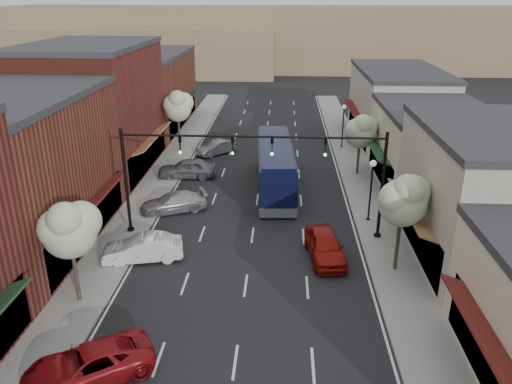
# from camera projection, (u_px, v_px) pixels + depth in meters

# --- Properties ---
(ground) EXTENTS (160.00, 160.00, 0.00)m
(ground) POSITION_uv_depth(u_px,v_px,m) (243.00, 307.00, 24.94)
(ground) COLOR black
(ground) RESTS_ON ground
(sidewalk_left) EXTENTS (2.80, 73.00, 0.15)m
(sidewalk_left) POSITION_uv_depth(u_px,v_px,m) (162.00, 176.00, 42.49)
(sidewalk_left) COLOR gray
(sidewalk_left) RESTS_ON ground
(sidewalk_right) EXTENTS (2.80, 73.00, 0.15)m
(sidewalk_right) POSITION_uv_depth(u_px,v_px,m) (360.00, 180.00, 41.63)
(sidewalk_right) COLOR gray
(sidewalk_right) RESTS_ON ground
(curb_left) EXTENTS (0.25, 73.00, 0.17)m
(curb_left) POSITION_uv_depth(u_px,v_px,m) (178.00, 177.00, 42.42)
(curb_left) COLOR gray
(curb_left) RESTS_ON ground
(curb_right) EXTENTS (0.25, 73.00, 0.17)m
(curb_right) POSITION_uv_depth(u_px,v_px,m) (344.00, 180.00, 41.70)
(curb_right) COLOR gray
(curb_right) RESTS_ON ground
(bldg_left_midnear) EXTENTS (10.14, 14.10, 9.40)m
(bldg_left_midnear) POSITION_uv_depth(u_px,v_px,m) (11.00, 174.00, 29.50)
(bldg_left_midnear) COLOR brown
(bldg_left_midnear) RESTS_ON ground
(bldg_left_midfar) EXTENTS (10.14, 14.10, 10.90)m
(bldg_left_midfar) POSITION_uv_depth(u_px,v_px,m) (93.00, 110.00, 42.20)
(bldg_left_midfar) COLOR maroon
(bldg_left_midfar) RESTS_ON ground
(bldg_left_far) EXTENTS (10.14, 18.10, 8.40)m
(bldg_left_far) POSITION_uv_depth(u_px,v_px,m) (144.00, 90.00, 57.50)
(bldg_left_far) COLOR brown
(bldg_left_far) RESTS_ON ground
(bldg_right_midnear) EXTENTS (9.14, 12.10, 7.90)m
(bldg_right_midnear) POSITION_uv_depth(u_px,v_px,m) (491.00, 196.00, 28.35)
(bldg_right_midnear) COLOR #A8A190
(bldg_right_midnear) RESTS_ON ground
(bldg_right_midfar) EXTENTS (9.14, 12.10, 6.40)m
(bldg_right_midfar) POSITION_uv_depth(u_px,v_px,m) (431.00, 147.00, 39.75)
(bldg_right_midfar) COLOR beige
(bldg_right_midfar) RESTS_ON ground
(bldg_right_far) EXTENTS (9.14, 16.10, 7.40)m
(bldg_right_far) POSITION_uv_depth(u_px,v_px,m) (396.00, 105.00, 52.55)
(bldg_right_far) COLOR #A8A190
(bldg_right_far) RESTS_ON ground
(hill_far) EXTENTS (120.00, 30.00, 12.00)m
(hill_far) POSITION_uv_depth(u_px,v_px,m) (276.00, 37.00, 106.15)
(hill_far) COLOR #7A6647
(hill_far) RESTS_ON ground
(hill_near) EXTENTS (50.00, 20.00, 8.00)m
(hill_near) POSITION_uv_depth(u_px,v_px,m) (147.00, 52.00, 97.05)
(hill_near) COLOR #7A6647
(hill_near) RESTS_ON ground
(signal_mast_right) EXTENTS (8.22, 0.46, 7.00)m
(signal_mast_right) POSITION_uv_depth(u_px,v_px,m) (344.00, 170.00, 30.35)
(signal_mast_right) COLOR black
(signal_mast_right) RESTS_ON ground
(signal_mast_left) EXTENTS (8.22, 0.46, 7.00)m
(signal_mast_left) POSITION_uv_depth(u_px,v_px,m) (162.00, 166.00, 30.93)
(signal_mast_left) COLOR black
(signal_mast_left) RESTS_ON ground
(tree_right_near) EXTENTS (2.85, 2.65, 5.95)m
(tree_right_near) POSITION_uv_depth(u_px,v_px,m) (404.00, 199.00, 26.52)
(tree_right_near) COLOR #47382B
(tree_right_near) RESTS_ON ground
(tree_right_far) EXTENTS (2.85, 2.65, 5.43)m
(tree_right_far) POSITION_uv_depth(u_px,v_px,m) (361.00, 130.00, 41.52)
(tree_right_far) COLOR #47382B
(tree_right_far) RESTS_ON ground
(tree_left_near) EXTENTS (2.85, 2.65, 5.69)m
(tree_left_near) POSITION_uv_depth(u_px,v_px,m) (69.00, 228.00, 23.74)
(tree_left_near) COLOR #47382B
(tree_left_near) RESTS_ON ground
(tree_left_far) EXTENTS (2.85, 2.65, 6.13)m
(tree_left_far) POSITION_uv_depth(u_px,v_px,m) (178.00, 106.00, 47.70)
(tree_left_far) COLOR #47382B
(tree_left_far) RESTS_ON ground
(lamp_post_near) EXTENTS (0.44, 0.44, 4.44)m
(lamp_post_near) POSITION_uv_depth(u_px,v_px,m) (372.00, 181.00, 33.16)
(lamp_post_near) COLOR black
(lamp_post_near) RESTS_ON ground
(lamp_post_far) EXTENTS (0.44, 0.44, 4.44)m
(lamp_post_far) POSITION_uv_depth(u_px,v_px,m) (343.00, 119.00, 49.38)
(lamp_post_far) COLOR black
(lamp_post_far) RESTS_ON ground
(coach_bus) EXTENTS (3.31, 12.21, 3.69)m
(coach_bus) POSITION_uv_depth(u_px,v_px,m) (275.00, 166.00, 39.31)
(coach_bus) COLOR black
(coach_bus) RESTS_ON ground
(red_hatchback) EXTENTS (2.57, 5.02, 1.64)m
(red_hatchback) POSITION_uv_depth(u_px,v_px,m) (325.00, 246.00, 29.26)
(red_hatchback) COLOR #9B120B
(red_hatchback) RESTS_ON ground
(parked_car_a) EXTENTS (5.66, 4.76, 1.44)m
(parked_car_a) POSITION_uv_depth(u_px,v_px,m) (88.00, 365.00, 20.05)
(parked_car_a) COLOR maroon
(parked_car_a) RESTS_ON ground
(parked_car_b) EXTENTS (4.85, 2.58, 1.52)m
(parked_car_b) POSITION_uv_depth(u_px,v_px,m) (143.00, 248.00, 29.08)
(parked_car_b) COLOR silver
(parked_car_b) RESTS_ON ground
(parked_car_c) EXTENTS (5.12, 3.58, 1.38)m
(parked_car_c) POSITION_uv_depth(u_px,v_px,m) (173.00, 202.00, 35.68)
(parked_car_c) COLOR #A4A4A9
(parked_car_c) RESTS_ON ground
(parked_car_d) EXTENTS (5.01, 2.41, 1.65)m
(parked_car_d) POSITION_uv_depth(u_px,v_px,m) (187.00, 168.00, 42.15)
(parked_car_d) COLOR slate
(parked_car_d) RESTS_ON ground
(parked_car_e) EXTENTS (3.85, 3.79, 1.32)m
(parked_car_e) POSITION_uv_depth(u_px,v_px,m) (217.00, 148.00, 48.35)
(parked_car_e) COLOR gray
(parked_car_e) RESTS_ON ground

